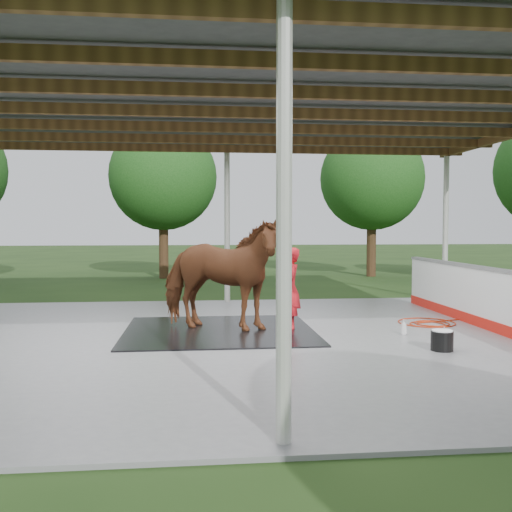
{
  "coord_description": "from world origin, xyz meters",
  "views": [
    {
      "loc": [
        -0.75,
        -9.58,
        1.95
      ],
      "look_at": [
        0.35,
        1.01,
        1.4
      ],
      "focal_mm": 40.0,
      "sensor_mm": 36.0,
      "label": 1
    }
  ],
  "objects": [
    {
      "name": "hose_coil",
      "position": [
        3.74,
        1.07,
        0.06
      ],
      "size": [
        1.54,
        1.11,
        0.02
      ],
      "color": "#9E250B",
      "rests_on": "concrete_slab"
    },
    {
      "name": "pavilion_structure",
      "position": [
        0.0,
        -0.0,
        3.97
      ],
      "size": [
        12.6,
        10.6,
        4.05
      ],
      "color": "beige",
      "rests_on": "ground"
    },
    {
      "name": "wash_bucket",
      "position": [
        2.97,
        -1.28,
        0.21
      ],
      "size": [
        0.34,
        0.34,
        0.31
      ],
      "color": "black",
      "rests_on": "concrete_slab"
    },
    {
      "name": "tree_belt",
      "position": [
        0.3,
        0.9,
        3.79
      ],
      "size": [
        28.0,
        28.0,
        5.8
      ],
      "color": "#382314",
      "rests_on": "ground"
    },
    {
      "name": "concrete_slab",
      "position": [
        0.0,
        0.0,
        0.03
      ],
      "size": [
        12.0,
        10.0,
        0.05
      ],
      "primitive_type": "cube",
      "color": "slate",
      "rests_on": "ground"
    },
    {
      "name": "ground",
      "position": [
        0.0,
        0.0,
        0.0
      ],
      "size": [
        100.0,
        100.0,
        0.0
      ],
      "primitive_type": "plane",
      "color": "#1E3814"
    },
    {
      "name": "handler",
      "position": [
        0.96,
        0.73,
        0.81
      ],
      "size": [
        0.37,
        0.56,
        1.51
      ],
      "primitive_type": "imported",
      "rotation": [
        0.0,
        0.0,
        -1.59
      ],
      "color": "red",
      "rests_on": "concrete_slab"
    },
    {
      "name": "soap_bottle_b",
      "position": [
        3.49,
        -0.21,
        0.13
      ],
      "size": [
        0.11,
        0.11,
        0.17
      ],
      "primitive_type": "imported",
      "rotation": [
        0.0,
        0.0,
        -0.8
      ],
      "color": "#338CD8",
      "rests_on": "concrete_slab"
    },
    {
      "name": "horse",
      "position": [
        -0.36,
        0.68,
        1.08
      ],
      "size": [
        2.6,
        1.93,
        2.0
      ],
      "primitive_type": "imported",
      "rotation": [
        0.0,
        0.0,
        1.16
      ],
      "color": "brown",
      "rests_on": "rubber_mat"
    },
    {
      "name": "rubber_mat",
      "position": [
        -0.36,
        0.68,
        0.06
      ],
      "size": [
        3.39,
        3.18,
        0.03
      ],
      "primitive_type": "cube",
      "color": "black",
      "rests_on": "concrete_slab"
    },
    {
      "name": "dasher_board",
      "position": [
        4.6,
        0.0,
        0.59
      ],
      "size": [
        0.16,
        8.0,
        1.15
      ],
      "color": "red",
      "rests_on": "concrete_slab"
    },
    {
      "name": "soap_bottle_a",
      "position": [
        2.85,
        0.01,
        0.18
      ],
      "size": [
        0.15,
        0.15,
        0.27
      ],
      "primitive_type": "imported",
      "rotation": [
        0.0,
        0.0,
        0.64
      ],
      "color": "silver",
      "rests_on": "concrete_slab"
    }
  ]
}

